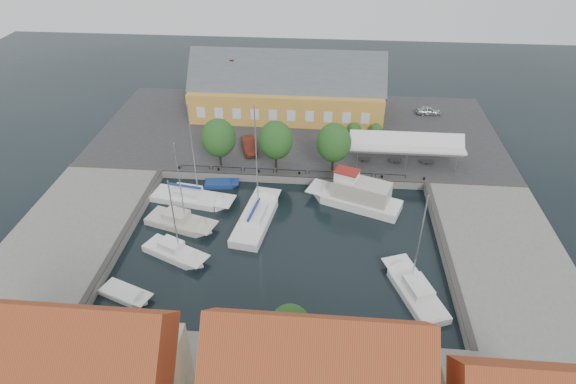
% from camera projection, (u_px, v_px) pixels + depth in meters
% --- Properties ---
extents(ground, '(140.00, 140.00, 0.00)m').
position_uv_depth(ground, '(283.00, 236.00, 50.70)').
color(ground, black).
rests_on(ground, ground).
extents(north_quay, '(56.00, 26.00, 1.00)m').
position_uv_depth(north_quay, '(298.00, 132.00, 69.36)').
color(north_quay, '#2D2D30').
rests_on(north_quay, ground).
extents(west_quay, '(12.00, 24.00, 1.00)m').
position_uv_depth(west_quay, '(72.00, 233.00, 50.31)').
color(west_quay, slate).
rests_on(west_quay, ground).
extents(east_quay, '(12.00, 24.00, 1.00)m').
position_uv_depth(east_quay, '(504.00, 257.00, 47.23)').
color(east_quay, slate).
rests_on(east_quay, ground).
extents(quay_edge_fittings, '(56.00, 24.72, 0.40)m').
position_uv_depth(quay_edge_fittings, '(287.00, 201.00, 54.01)').
color(quay_edge_fittings, '#383533').
rests_on(quay_edge_fittings, north_quay).
extents(warehouse, '(28.56, 14.00, 9.55)m').
position_uv_depth(warehouse, '(283.00, 91.00, 71.75)').
color(warehouse, gold).
rests_on(warehouse, north_quay).
extents(tent_canopy, '(14.00, 4.00, 2.83)m').
position_uv_depth(tent_canopy, '(406.00, 144.00, 59.59)').
color(tent_canopy, white).
rests_on(tent_canopy, north_quay).
extents(quay_trees, '(18.20, 4.20, 6.30)m').
position_uv_depth(quay_trees, '(276.00, 140.00, 57.98)').
color(quay_trees, black).
rests_on(quay_trees, north_quay).
extents(car_silver, '(3.66, 1.54, 1.24)m').
position_uv_depth(car_silver, '(429.00, 111.00, 72.68)').
color(car_silver, '#B0B4B8').
rests_on(car_silver, north_quay).
extents(car_red, '(3.05, 5.09, 1.58)m').
position_uv_depth(car_red, '(249.00, 145.00, 63.32)').
color(car_red, '#5F2115').
rests_on(car_red, north_quay).
extents(center_sailboat, '(4.57, 10.66, 14.00)m').
position_uv_depth(center_sailboat, '(256.00, 219.00, 52.41)').
color(center_sailboat, white).
rests_on(center_sailboat, ground).
extents(trawler, '(11.24, 6.85, 5.00)m').
position_uv_depth(trawler, '(357.00, 197.00, 54.76)').
color(trawler, white).
rests_on(trawler, ground).
extents(east_boat_c, '(5.50, 8.89, 10.98)m').
position_uv_depth(east_boat_c, '(415.00, 292.00, 43.63)').
color(east_boat_c, white).
rests_on(east_boat_c, ground).
extents(west_boat_a, '(10.14, 4.43, 12.87)m').
position_uv_depth(west_boat_a, '(191.00, 199.00, 55.83)').
color(west_boat_a, white).
rests_on(west_boat_a, ground).
extents(west_boat_b, '(8.23, 4.82, 10.83)m').
position_uv_depth(west_boat_b, '(180.00, 223.00, 52.06)').
color(west_boat_b, beige).
rests_on(west_boat_b, ground).
extents(west_boat_c, '(7.28, 4.97, 9.74)m').
position_uv_depth(west_boat_c, '(175.00, 253.00, 47.99)').
color(west_boat_c, white).
rests_on(west_boat_c, ground).
extents(launch_sw, '(5.28, 3.51, 0.98)m').
position_uv_depth(launch_sw, '(125.00, 295.00, 43.57)').
color(launch_sw, white).
rests_on(launch_sw, ground).
extents(launch_nw, '(4.30, 2.06, 0.88)m').
position_uv_depth(launch_nw, '(221.00, 185.00, 58.60)').
color(launch_nw, navy).
rests_on(launch_nw, ground).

